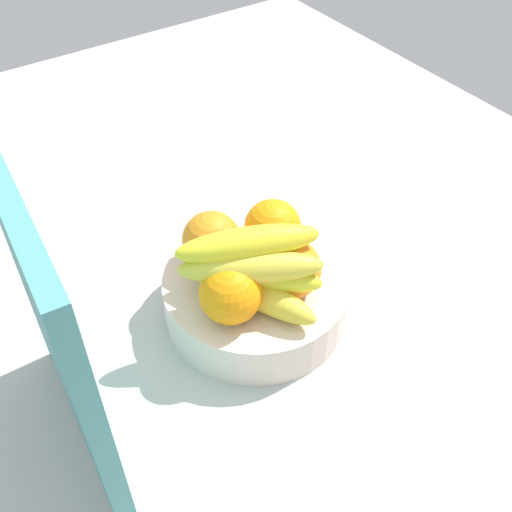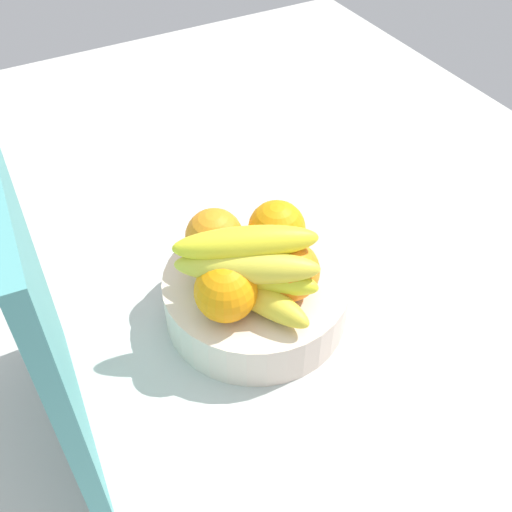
{
  "view_description": "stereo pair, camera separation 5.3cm",
  "coord_description": "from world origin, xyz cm",
  "px_view_note": "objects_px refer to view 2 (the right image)",
  "views": [
    {
      "loc": [
        -41.7,
        29.26,
        62.81
      ],
      "look_at": [
        3.29,
        -1.14,
        10.46
      ],
      "focal_mm": 43.06,
      "sensor_mm": 36.0,
      "label": 1
    },
    {
      "loc": [
        -44.43,
        24.77,
        62.81
      ],
      "look_at": [
        3.29,
        -1.14,
        10.46
      ],
      "focal_mm": 43.06,
      "sensor_mm": 36.0,
      "label": 2
    }
  ],
  "objects_px": {
    "fruit_bowl": "(256,296)",
    "orange_center": "(226,292)",
    "orange_front_left": "(277,229)",
    "orange_back_left": "(289,271)",
    "cutting_board": "(43,322)",
    "orange_front_right": "(214,237)",
    "banana_bunch": "(248,267)"
  },
  "relations": [
    {
      "from": "orange_center",
      "to": "banana_bunch",
      "type": "xyz_separation_m",
      "value": [
        0.01,
        -0.03,
        0.02
      ]
    },
    {
      "from": "orange_center",
      "to": "banana_bunch",
      "type": "distance_m",
      "value": 0.04
    },
    {
      "from": "cutting_board",
      "to": "orange_center",
      "type": "bearing_deg",
      "value": -80.39
    },
    {
      "from": "orange_back_left",
      "to": "cutting_board",
      "type": "height_order",
      "value": "cutting_board"
    },
    {
      "from": "fruit_bowl",
      "to": "orange_back_left",
      "type": "relative_size",
      "value": 3.19
    },
    {
      "from": "orange_front_right",
      "to": "orange_back_left",
      "type": "height_order",
      "value": "same"
    },
    {
      "from": "orange_front_right",
      "to": "orange_back_left",
      "type": "distance_m",
      "value": 0.11
    },
    {
      "from": "fruit_bowl",
      "to": "orange_center",
      "type": "distance_m",
      "value": 0.1
    },
    {
      "from": "orange_center",
      "to": "orange_back_left",
      "type": "distance_m",
      "value": 0.08
    },
    {
      "from": "orange_center",
      "to": "cutting_board",
      "type": "height_order",
      "value": "cutting_board"
    },
    {
      "from": "orange_center",
      "to": "orange_back_left",
      "type": "xyz_separation_m",
      "value": [
        -0.01,
        -0.08,
        0.0
      ]
    },
    {
      "from": "orange_front_right",
      "to": "orange_center",
      "type": "xyz_separation_m",
      "value": [
        -0.09,
        0.03,
        0.0
      ]
    },
    {
      "from": "fruit_bowl",
      "to": "orange_center",
      "type": "bearing_deg",
      "value": 120.34
    },
    {
      "from": "fruit_bowl",
      "to": "orange_front_right",
      "type": "height_order",
      "value": "orange_front_right"
    },
    {
      "from": "orange_front_right",
      "to": "orange_center",
      "type": "distance_m",
      "value": 0.1
    },
    {
      "from": "orange_front_right",
      "to": "cutting_board",
      "type": "xyz_separation_m",
      "value": [
        -0.11,
        0.23,
        0.08
      ]
    },
    {
      "from": "orange_front_left",
      "to": "cutting_board",
      "type": "bearing_deg",
      "value": 105.6
    },
    {
      "from": "orange_front_right",
      "to": "banana_bunch",
      "type": "bearing_deg",
      "value": -176.55
    },
    {
      "from": "orange_front_left",
      "to": "orange_front_right",
      "type": "height_order",
      "value": "same"
    },
    {
      "from": "fruit_bowl",
      "to": "orange_front_left",
      "type": "relative_size",
      "value": 3.19
    },
    {
      "from": "orange_front_right",
      "to": "fruit_bowl",
      "type": "bearing_deg",
      "value": -153.28
    },
    {
      "from": "orange_front_left",
      "to": "orange_back_left",
      "type": "distance_m",
      "value": 0.08
    },
    {
      "from": "fruit_bowl",
      "to": "cutting_board",
      "type": "bearing_deg",
      "value": 101.36
    },
    {
      "from": "orange_back_left",
      "to": "banana_bunch",
      "type": "relative_size",
      "value": 0.43
    },
    {
      "from": "orange_front_left",
      "to": "banana_bunch",
      "type": "distance_m",
      "value": 0.09
    },
    {
      "from": "fruit_bowl",
      "to": "orange_front_right",
      "type": "xyz_separation_m",
      "value": [
        0.06,
        0.03,
        0.07
      ]
    },
    {
      "from": "orange_front_left",
      "to": "orange_center",
      "type": "distance_m",
      "value": 0.13
    },
    {
      "from": "banana_bunch",
      "to": "orange_front_left",
      "type": "bearing_deg",
      "value": -51.51
    },
    {
      "from": "orange_center",
      "to": "cutting_board",
      "type": "distance_m",
      "value": 0.22
    },
    {
      "from": "orange_back_left",
      "to": "cutting_board",
      "type": "xyz_separation_m",
      "value": [
        -0.01,
        0.28,
        0.08
      ]
    },
    {
      "from": "orange_center",
      "to": "banana_bunch",
      "type": "bearing_deg",
      "value": -74.1
    },
    {
      "from": "orange_back_left",
      "to": "cutting_board",
      "type": "bearing_deg",
      "value": 92.43
    }
  ]
}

